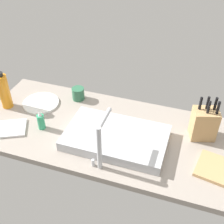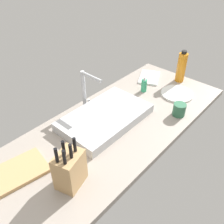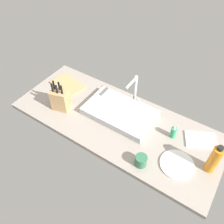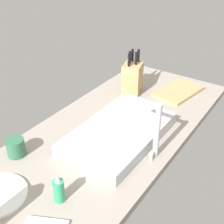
% 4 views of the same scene
% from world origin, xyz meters
% --- Properties ---
extents(countertop_slab, '(1.60, 0.65, 0.04)m').
position_xyz_m(countertop_slab, '(0.00, 0.00, 0.02)').
color(countertop_slab, gray).
rests_on(countertop_slab, ground).
extents(sink_basin, '(0.53, 0.32, 0.05)m').
position_xyz_m(sink_basin, '(-0.01, 0.07, 0.06)').
color(sink_basin, '#B7BABF').
rests_on(sink_basin, countertop_slab).
extents(faucet, '(0.06, 0.16, 0.26)m').
position_xyz_m(faucet, '(0.01, 0.24, 0.19)').
color(faucet, '#B7BABF').
rests_on(faucet, countertop_slab).
extents(knife_block, '(0.15, 0.13, 0.25)m').
position_xyz_m(knife_block, '(-0.43, -0.12, 0.13)').
color(knife_block, tan).
rests_on(knife_block, countertop_slab).
extents(cutting_board, '(0.31, 0.23, 0.02)m').
position_xyz_m(cutting_board, '(-0.58, 0.11, 0.04)').
color(cutting_board, tan).
rests_on(cutting_board, countertop_slab).
extents(soap_bottle, '(0.04, 0.04, 0.12)m').
position_xyz_m(soap_bottle, '(0.42, 0.09, 0.08)').
color(soap_bottle, '#2D9966').
rests_on(soap_bottle, countertop_slab).
extents(water_bottle, '(0.07, 0.07, 0.24)m').
position_xyz_m(water_bottle, '(0.72, -0.02, 0.15)').
color(water_bottle, orange).
rests_on(water_bottle, countertop_slab).
extents(dinner_plate, '(0.22, 0.22, 0.01)m').
position_xyz_m(dinner_plate, '(0.54, -0.11, 0.04)').
color(dinner_plate, white).
rests_on(dinner_plate, countertop_slab).
extents(dish_towel, '(0.25, 0.22, 0.01)m').
position_xyz_m(dish_towel, '(0.60, 0.17, 0.04)').
color(dish_towel, white).
rests_on(dish_towel, countertop_slab).
extents(coffee_mug, '(0.08, 0.08, 0.08)m').
position_xyz_m(coffee_mug, '(0.34, -0.23, 0.07)').
color(coffee_mug, '#2D6647').
rests_on(coffee_mug, countertop_slab).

